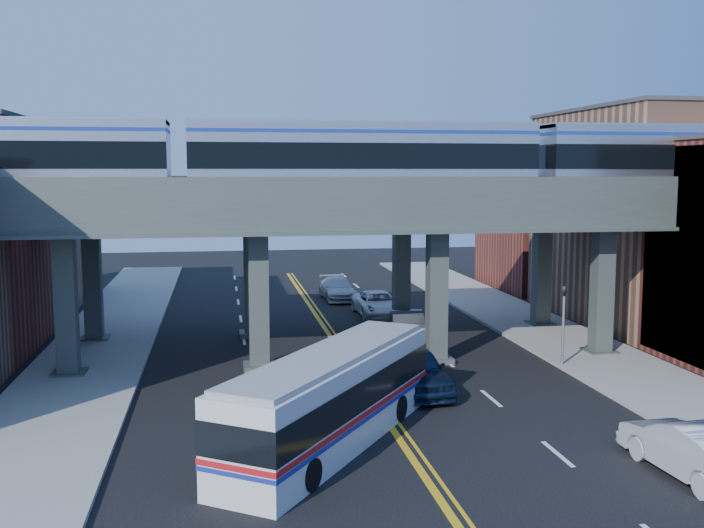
{
  "coord_description": "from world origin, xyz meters",
  "views": [
    {
      "loc": [
        -5.6,
        -25.82,
        8.65
      ],
      "look_at": [
        -0.22,
        6.0,
        4.81
      ],
      "focal_mm": 40.0,
      "sensor_mm": 36.0,
      "label": 1
    }
  ],
  "objects_px": {
    "stop_sign": "(378,352)",
    "car_lane_b": "(408,326)",
    "traffic_signal": "(564,316)",
    "transit_train": "(363,157)",
    "car_lane_c": "(378,304)",
    "transit_bus": "(331,400)",
    "car_lane_a": "(413,369)",
    "car_lane_d": "(338,289)",
    "car_parked_curb": "(691,448)"
  },
  "relations": [
    {
      "from": "stop_sign",
      "to": "car_lane_b",
      "type": "xyz_separation_m",
      "value": [
        3.47,
        9.52,
        -1.01
      ]
    },
    {
      "from": "traffic_signal",
      "to": "transit_train",
      "type": "bearing_deg",
      "value": 166.89
    },
    {
      "from": "car_lane_b",
      "to": "car_lane_c",
      "type": "xyz_separation_m",
      "value": [
        -0.12,
        6.98,
        -0.02
      ]
    },
    {
      "from": "transit_bus",
      "to": "car_lane_a",
      "type": "xyz_separation_m",
      "value": [
        4.04,
        5.43,
        -0.55
      ]
    },
    {
      "from": "traffic_signal",
      "to": "car_lane_a",
      "type": "relative_size",
      "value": 0.77
    },
    {
      "from": "car_lane_d",
      "to": "car_parked_curb",
      "type": "xyz_separation_m",
      "value": [
        5.32,
        -32.2,
        0.09
      ]
    },
    {
      "from": "stop_sign",
      "to": "car_lane_d",
      "type": "distance_m",
      "value": 23.03
    },
    {
      "from": "car_lane_a",
      "to": "transit_train",
      "type": "bearing_deg",
      "value": 101.63
    },
    {
      "from": "car_lane_b",
      "to": "car_lane_d",
      "type": "xyz_separation_m",
      "value": [
        -1.59,
        13.42,
        -0.02
      ]
    },
    {
      "from": "car_lane_a",
      "to": "car_lane_d",
      "type": "xyz_separation_m",
      "value": [
        0.37,
        22.48,
        -0.18
      ]
    },
    {
      "from": "car_lane_d",
      "to": "car_parked_curb",
      "type": "distance_m",
      "value": 32.63
    },
    {
      "from": "transit_bus",
      "to": "car_lane_d",
      "type": "bearing_deg",
      "value": 25.48
    },
    {
      "from": "car_lane_c",
      "to": "car_parked_curb",
      "type": "relative_size",
      "value": 1.07
    },
    {
      "from": "stop_sign",
      "to": "car_lane_a",
      "type": "bearing_deg",
      "value": 16.83
    },
    {
      "from": "transit_bus",
      "to": "car_lane_d",
      "type": "xyz_separation_m",
      "value": [
        4.41,
        27.91,
        -0.73
      ]
    },
    {
      "from": "transit_bus",
      "to": "car_lane_d",
      "type": "height_order",
      "value": "transit_bus"
    },
    {
      "from": "car_lane_b",
      "to": "car_lane_c",
      "type": "distance_m",
      "value": 6.98
    },
    {
      "from": "car_lane_c",
      "to": "traffic_signal",
      "type": "bearing_deg",
      "value": -68.75
    },
    {
      "from": "car_lane_b",
      "to": "car_lane_d",
      "type": "height_order",
      "value": "car_lane_b"
    },
    {
      "from": "transit_bus",
      "to": "car_lane_a",
      "type": "relative_size",
      "value": 1.97
    },
    {
      "from": "transit_train",
      "to": "transit_bus",
      "type": "xyz_separation_m",
      "value": [
        -2.86,
        -9.97,
        -7.78
      ]
    },
    {
      "from": "transit_bus",
      "to": "car_lane_a",
      "type": "height_order",
      "value": "transit_bus"
    },
    {
      "from": "car_lane_a",
      "to": "traffic_signal",
      "type": "bearing_deg",
      "value": 16.01
    },
    {
      "from": "transit_bus",
      "to": "car_lane_c",
      "type": "relative_size",
      "value": 1.98
    },
    {
      "from": "car_lane_b",
      "to": "car_lane_a",
      "type": "bearing_deg",
      "value": -94.47
    },
    {
      "from": "transit_bus",
      "to": "car_lane_b",
      "type": "relative_size",
      "value": 2.3
    },
    {
      "from": "transit_bus",
      "to": "car_lane_d",
      "type": "distance_m",
      "value": 28.26
    },
    {
      "from": "transit_train",
      "to": "car_parked_curb",
      "type": "bearing_deg",
      "value": -64.26
    },
    {
      "from": "transit_bus",
      "to": "car_lane_c",
      "type": "bearing_deg",
      "value": 19.12
    },
    {
      "from": "traffic_signal",
      "to": "car_lane_a",
      "type": "height_order",
      "value": "traffic_signal"
    },
    {
      "from": "car_parked_curb",
      "to": "traffic_signal",
      "type": "bearing_deg",
      "value": -102.18
    },
    {
      "from": "stop_sign",
      "to": "car_lane_c",
      "type": "bearing_deg",
      "value": 78.52
    },
    {
      "from": "stop_sign",
      "to": "car_parked_curb",
      "type": "bearing_deg",
      "value": -52.17
    },
    {
      "from": "car_lane_c",
      "to": "car_lane_b",
      "type": "bearing_deg",
      "value": -90.15
    },
    {
      "from": "car_lane_d",
      "to": "car_lane_c",
      "type": "bearing_deg",
      "value": -78.94
    },
    {
      "from": "transit_train",
      "to": "car_lane_b",
      "type": "xyz_separation_m",
      "value": [
        3.15,
        4.52,
        -8.49
      ]
    },
    {
      "from": "car_lane_c",
      "to": "car_lane_a",
      "type": "bearing_deg",
      "value": -97.69
    },
    {
      "from": "car_lane_a",
      "to": "transit_bus",
      "type": "bearing_deg",
      "value": -129.65
    },
    {
      "from": "stop_sign",
      "to": "car_parked_curb",
      "type": "height_order",
      "value": "stop_sign"
    },
    {
      "from": "traffic_signal",
      "to": "car_lane_c",
      "type": "bearing_deg",
      "value": 112.36
    },
    {
      "from": "transit_train",
      "to": "transit_bus",
      "type": "relative_size",
      "value": 4.44
    },
    {
      "from": "transit_train",
      "to": "stop_sign",
      "type": "height_order",
      "value": "transit_train"
    },
    {
      "from": "stop_sign",
      "to": "transit_bus",
      "type": "xyz_separation_m",
      "value": [
        -2.54,
        -4.97,
        -0.3
      ]
    },
    {
      "from": "stop_sign",
      "to": "car_lane_d",
      "type": "relative_size",
      "value": 0.53
    },
    {
      "from": "car_lane_b",
      "to": "car_lane_d",
      "type": "distance_m",
      "value": 13.51
    },
    {
      "from": "traffic_signal",
      "to": "car_lane_c",
      "type": "height_order",
      "value": "traffic_signal"
    },
    {
      "from": "transit_bus",
      "to": "car_lane_c",
      "type": "height_order",
      "value": "transit_bus"
    },
    {
      "from": "car_parked_curb",
      "to": "transit_train",
      "type": "bearing_deg",
      "value": -68.51
    },
    {
      "from": "transit_train",
      "to": "car_lane_b",
      "type": "relative_size",
      "value": 10.21
    },
    {
      "from": "car_lane_a",
      "to": "car_lane_d",
      "type": "bearing_deg",
      "value": 86.07
    }
  ]
}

